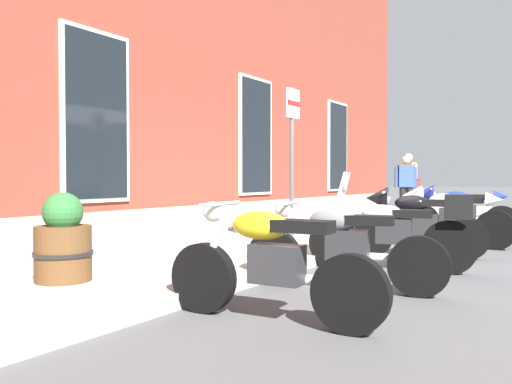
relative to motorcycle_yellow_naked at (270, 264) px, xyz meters
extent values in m
plane|color=#4C4C4F|center=(3.55, 0.88, -0.49)|extent=(140.00, 140.00, 0.00)
cube|color=gray|center=(3.55, 2.38, -0.41)|extent=(27.24, 3.01, 0.16)
cube|color=brown|center=(3.55, 7.46, 4.13)|extent=(21.24, 7.15, 9.23)
cube|color=gray|center=(3.55, 3.84, -0.14)|extent=(21.24, 0.10, 0.70)
cube|color=silver|center=(1.43, 3.86, 1.61)|extent=(1.22, 0.06, 2.52)
cube|color=black|center=(1.43, 3.83, 1.61)|extent=(1.10, 0.03, 2.40)
cube|color=silver|center=(5.67, 3.86, 1.61)|extent=(1.22, 0.06, 2.52)
cube|color=black|center=(5.67, 3.83, 1.61)|extent=(1.10, 0.03, 2.40)
cube|color=silver|center=(9.92, 3.86, 1.61)|extent=(1.22, 0.06, 2.52)
cube|color=black|center=(9.92, 3.83, 1.61)|extent=(1.10, 0.03, 2.40)
cylinder|color=black|center=(-0.06, 0.66, -0.18)|extent=(0.17, 0.63, 0.62)
cylinder|color=black|center=(0.05, -0.69, -0.18)|extent=(0.17, 0.63, 0.62)
cylinder|color=silver|center=(-0.05, 0.56, 0.09)|extent=(0.10, 0.33, 0.67)
cube|color=#28282B|center=(0.00, -0.07, 0.00)|extent=(0.26, 0.46, 0.32)
ellipsoid|color=gold|center=(-0.01, 0.08, 0.31)|extent=(0.30, 0.54, 0.24)
cube|color=black|center=(0.02, -0.30, 0.32)|extent=(0.26, 0.50, 0.10)
cylinder|color=silver|center=(-0.04, 0.48, 0.48)|extent=(0.62, 0.09, 0.04)
cylinder|color=silver|center=(0.15, -0.36, -0.13)|extent=(0.13, 0.46, 0.09)
sphere|color=silver|center=(-0.05, 0.56, 0.41)|extent=(0.18, 0.18, 0.18)
cylinder|color=black|center=(1.29, 0.74, -0.18)|extent=(0.24, 0.63, 0.62)
cylinder|color=black|center=(1.59, -0.78, -0.18)|extent=(0.24, 0.63, 0.62)
cylinder|color=silver|center=(1.31, 0.64, 0.07)|extent=(0.13, 0.31, 0.62)
cube|color=#28282B|center=(1.45, -0.07, 0.00)|extent=(0.30, 0.47, 0.32)
ellipsoid|color=slate|center=(1.42, 0.08, 0.26)|extent=(0.36, 0.56, 0.24)
cube|color=black|center=(1.50, -0.30, 0.27)|extent=(0.31, 0.51, 0.10)
cylinder|color=silver|center=(1.32, 0.56, 0.43)|extent=(0.61, 0.16, 0.04)
cylinder|color=silver|center=(1.63, -0.34, -0.13)|extent=(0.18, 0.46, 0.09)
sphere|color=silver|center=(1.31, 0.64, 0.36)|extent=(0.18, 0.18, 0.18)
cylinder|color=black|center=(2.70, 0.65, -0.15)|extent=(0.28, 0.68, 0.67)
cylinder|color=black|center=(3.05, -0.74, -0.15)|extent=(0.28, 0.68, 0.67)
cylinder|color=silver|center=(2.73, 0.56, 0.07)|extent=(0.14, 0.30, 0.58)
cube|color=#28282B|center=(2.89, -0.09, 0.03)|extent=(0.32, 0.48, 0.32)
ellipsoid|color=#B7BABF|center=(2.85, 0.05, 0.25)|extent=(0.38, 0.57, 0.24)
cube|color=black|center=(2.94, -0.32, 0.26)|extent=(0.33, 0.52, 0.10)
cylinder|color=silver|center=(2.75, 0.48, 0.42)|extent=(0.61, 0.18, 0.04)
cylinder|color=silver|center=(3.08, -0.35, -0.10)|extent=(0.20, 0.46, 0.09)
cube|color=#B2BCC6|center=(2.73, 0.54, 0.60)|extent=(0.38, 0.22, 0.40)
cube|color=black|center=(3.07, -0.84, 0.36)|extent=(0.43, 0.40, 0.30)
cylinder|color=black|center=(4.08, 0.62, -0.18)|extent=(0.26, 0.63, 0.62)
cylinder|color=black|center=(4.39, -0.69, -0.18)|extent=(0.26, 0.63, 0.62)
cylinder|color=silver|center=(4.10, 0.52, 0.10)|extent=(0.14, 0.34, 0.68)
cube|color=#28282B|center=(4.24, -0.09, 0.00)|extent=(0.32, 0.48, 0.32)
ellipsoid|color=black|center=(4.21, 0.06, 0.33)|extent=(0.37, 0.57, 0.24)
cube|color=black|center=(4.30, -0.31, 0.34)|extent=(0.33, 0.52, 0.10)
cylinder|color=silver|center=(4.12, 0.45, 0.50)|extent=(0.61, 0.18, 0.04)
cylinder|color=silver|center=(4.43, -0.35, -0.13)|extent=(0.19, 0.46, 0.09)
cone|color=black|center=(4.09, 0.57, 0.40)|extent=(0.43, 0.41, 0.36)
cone|color=black|center=(4.39, -0.68, 0.36)|extent=(0.29, 0.31, 0.24)
cylinder|color=black|center=(5.72, 0.56, -0.15)|extent=(0.13, 0.67, 0.67)
cylinder|color=black|center=(5.75, -0.88, -0.15)|extent=(0.13, 0.67, 0.67)
cylinder|color=silver|center=(5.72, 0.46, 0.11)|extent=(0.08, 0.32, 0.65)
cube|color=#28282B|center=(5.73, -0.21, 0.03)|extent=(0.23, 0.44, 0.32)
ellipsoid|color=silver|center=(5.73, -0.06, 0.32)|extent=(0.27, 0.53, 0.24)
cube|color=black|center=(5.74, -0.44, 0.33)|extent=(0.23, 0.48, 0.10)
cylinder|color=silver|center=(5.72, 0.38, 0.49)|extent=(0.62, 0.05, 0.04)
cylinder|color=silver|center=(5.86, -0.51, -0.10)|extent=(0.10, 0.45, 0.09)
cone|color=silver|center=(5.72, 0.51, 0.39)|extent=(0.37, 0.35, 0.36)
cone|color=silver|center=(5.75, -0.86, 0.35)|extent=(0.25, 0.27, 0.24)
cylinder|color=black|center=(6.82, 0.62, -0.15)|extent=(0.26, 0.68, 0.67)
cylinder|color=black|center=(7.12, -0.79, -0.15)|extent=(0.26, 0.68, 0.67)
cylinder|color=silver|center=(6.84, 0.52, 0.12)|extent=(0.14, 0.33, 0.66)
cube|color=#28282B|center=(6.98, -0.13, 0.03)|extent=(0.31, 0.48, 0.32)
ellipsoid|color=#192D9E|center=(6.95, 0.01, 0.33)|extent=(0.36, 0.56, 0.24)
cube|color=black|center=(7.03, -0.36, 0.34)|extent=(0.32, 0.52, 0.10)
cylinder|color=silver|center=(6.85, 0.45, 0.50)|extent=(0.61, 0.17, 0.04)
cylinder|color=silver|center=(7.16, -0.40, -0.10)|extent=(0.18, 0.46, 0.09)
cone|color=#192D9E|center=(6.83, 0.57, 0.40)|extent=(0.42, 0.41, 0.36)
cone|color=#192D9E|center=(7.12, -0.77, 0.36)|extent=(0.29, 0.31, 0.24)
cylinder|color=black|center=(9.81, 1.96, 0.07)|extent=(0.14, 0.14, 0.81)
cylinder|color=black|center=(9.91, 1.82, 0.07)|extent=(0.14, 0.14, 0.81)
cube|color=#2D478C|center=(9.86, 1.89, 0.76)|extent=(0.39, 0.44, 0.57)
sphere|color=tan|center=(9.86, 1.89, 1.19)|extent=(0.22, 0.22, 0.22)
cylinder|color=#2D478C|center=(9.72, 2.10, 0.74)|extent=(0.09, 0.09, 0.54)
cylinder|color=#2D478C|center=(10.00, 1.68, 0.74)|extent=(0.09, 0.09, 0.54)
cube|color=#592D19|center=(10.06, 1.64, 0.53)|extent=(0.14, 0.13, 0.24)
cylinder|color=#2D3351|center=(10.89, 2.20, 0.10)|extent=(0.14, 0.14, 0.86)
cylinder|color=#2D3351|center=(10.82, 2.04, 0.10)|extent=(0.14, 0.14, 0.86)
cube|color=tan|center=(10.86, 2.12, 0.84)|extent=(0.34, 0.45, 0.61)
sphere|color=tan|center=(10.86, 2.12, 1.29)|extent=(0.23, 0.23, 0.23)
cylinder|color=tan|center=(10.95, 2.35, 0.81)|extent=(0.09, 0.09, 0.58)
cylinder|color=tan|center=(10.76, 1.89, 0.81)|extent=(0.09, 0.09, 0.58)
cube|color=maroon|center=(10.76, 1.81, 0.58)|extent=(0.14, 0.12, 0.24)
cylinder|color=#4C4C51|center=(3.27, 1.62, 0.88)|extent=(0.06, 0.06, 2.43)
cube|color=white|center=(3.27, 1.60, 1.84)|extent=(0.36, 0.03, 0.44)
cube|color=red|center=(3.27, 1.59, 1.84)|extent=(0.36, 0.01, 0.08)
cylinder|color=brown|center=(-0.34, 2.24, -0.05)|extent=(0.56, 0.56, 0.56)
cylinder|color=black|center=(-0.34, 2.24, -0.05)|extent=(0.59, 0.59, 0.04)
sphere|color=#28602D|center=(-0.34, 2.24, 0.37)|extent=(0.40, 0.40, 0.40)
camera|label=1|loc=(-3.60, -2.22, 0.71)|focal=36.09mm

